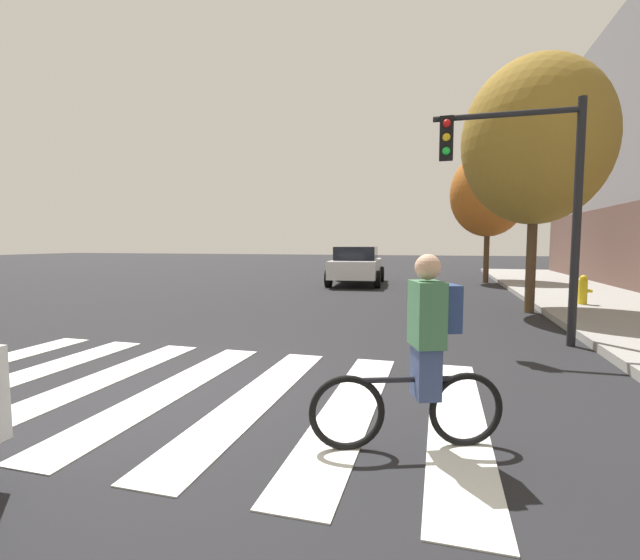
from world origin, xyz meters
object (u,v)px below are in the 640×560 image
(fire_hydrant, at_px, (583,290))
(street_tree_mid, at_px, (488,194))
(traffic_light_near, at_px, (525,180))
(sedan_mid, at_px, (357,265))
(cyclist, at_px, (422,353))
(street_tree_near, at_px, (536,142))

(fire_hydrant, relative_size, street_tree_mid, 0.13)
(traffic_light_near, xyz_separation_m, street_tree_mid, (0.59, 12.49, 1.07))
(traffic_light_near, height_order, street_tree_mid, street_tree_mid)
(traffic_light_near, bearing_deg, fire_hydrant, 63.95)
(sedan_mid, distance_m, traffic_light_near, 11.55)
(traffic_light_near, distance_m, street_tree_mid, 12.55)
(sedan_mid, height_order, traffic_light_near, traffic_light_near)
(sedan_mid, xyz_separation_m, street_tree_mid, (5.45, 2.20, 3.10))
(cyclist, xyz_separation_m, street_tree_mid, (2.11, 17.05, 3.09))
(sedan_mid, distance_m, fire_hydrant, 9.08)
(street_tree_near, bearing_deg, traffic_light_near, -102.44)
(fire_hydrant, bearing_deg, traffic_light_near, -116.05)
(traffic_light_near, bearing_deg, street_tree_near, 77.56)
(traffic_light_near, distance_m, fire_hydrant, 5.75)
(cyclist, xyz_separation_m, street_tree_near, (2.36, 8.38, 3.45))
(street_tree_near, xyz_separation_m, street_tree_mid, (-0.25, 8.67, -0.36))
(fire_hydrant, relative_size, street_tree_near, 0.12)
(fire_hydrant, height_order, street_tree_mid, street_tree_mid)
(sedan_mid, height_order, street_tree_mid, street_tree_mid)
(traffic_light_near, relative_size, street_tree_mid, 0.72)
(cyclist, height_order, street_tree_near, street_tree_near)
(traffic_light_near, relative_size, fire_hydrant, 5.38)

